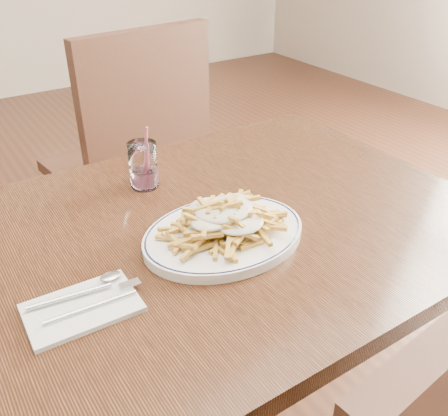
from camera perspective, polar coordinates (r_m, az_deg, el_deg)
table at (r=1.03m, az=-3.24°, el=-6.08°), size 1.20×0.80×0.75m
chair_far at (r=1.77m, az=-10.22°, el=6.21°), size 0.52×0.52×1.00m
fries_plate at (r=0.95m, az=0.00°, el=-3.03°), size 0.38×0.35×0.02m
loaded_fries at (r=0.93m, az=0.00°, el=-0.80°), size 0.23×0.19×0.06m
napkin at (r=0.83m, az=-15.92°, el=-10.92°), size 0.18×0.12×0.01m
cutlery at (r=0.83m, az=-16.14°, el=-10.32°), size 0.19×0.07×0.01m
water_glass at (r=1.14m, az=-9.18°, el=4.57°), size 0.06×0.06×0.14m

